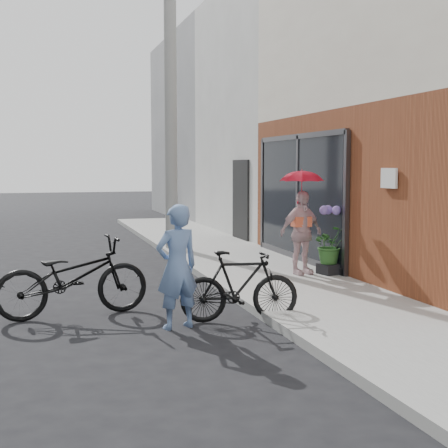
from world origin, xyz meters
name	(u,v)px	position (x,y,z in m)	size (l,w,h in m)	color
ground	(186,316)	(0.00, 0.00, 0.00)	(80.00, 80.00, 0.00)	black
sidewalk	(277,278)	(2.10, 2.00, 0.06)	(2.20, 24.00, 0.12)	gray
curb	(213,281)	(0.94, 2.00, 0.06)	(0.12, 24.00, 0.12)	#9E9E99
plaster_building	(349,115)	(7.20, 9.00, 3.50)	(8.00, 6.00, 7.00)	silver
east_building_far	(266,129)	(7.20, 16.00, 3.50)	(8.00, 8.00, 7.00)	gray
utility_pole	(171,99)	(1.10, 6.00, 3.50)	(0.28, 0.28, 7.00)	#9E9E99
officer	(177,267)	(-0.24, -0.56, 0.77)	(0.56, 0.37, 1.54)	#6582B4
bike_left	(73,277)	(-1.44, 0.43, 0.53)	(0.70, 2.02, 1.06)	black
bike_right	(240,286)	(0.60, -0.46, 0.46)	(0.43, 1.54, 0.92)	black
kimono_woman	(301,233)	(2.51, 1.91, 0.85)	(0.85, 0.35, 1.45)	beige
parasol	(302,173)	(2.51, 1.91, 1.89)	(0.71, 0.71, 0.63)	red
planter	(330,269)	(3.00, 1.77, 0.21)	(0.35, 0.35, 0.18)	black
potted_plant	(330,245)	(3.00, 1.77, 0.64)	(0.60, 0.52, 0.67)	#2F6327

